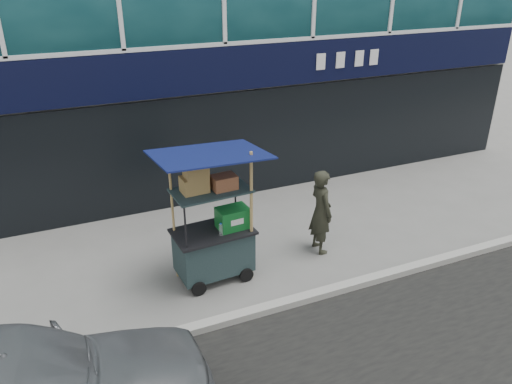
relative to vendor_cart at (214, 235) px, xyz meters
name	(u,v)px	position (x,y,z in m)	size (l,w,h in m)	color
ground	(312,290)	(1.32, -1.02, -0.82)	(80.00, 80.00, 0.00)	slate
curb	(318,294)	(1.32, -1.22, -0.76)	(80.00, 0.18, 0.12)	#999891
vendor_cart	(214,235)	(0.00, 0.00, 0.00)	(1.80, 1.32, 2.34)	black
vendor_man	(321,211)	(2.06, 0.06, -0.02)	(0.58, 0.38, 1.60)	#27281D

